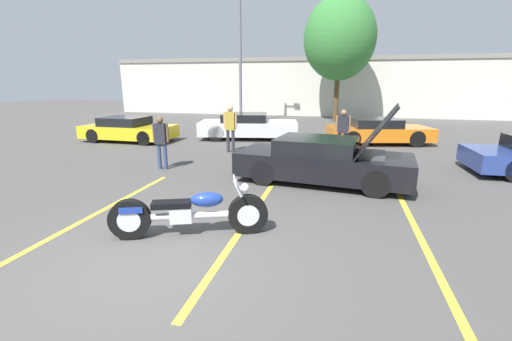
% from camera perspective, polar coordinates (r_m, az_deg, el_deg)
% --- Properties ---
extents(ground_plane, '(80.00, 80.00, 0.00)m').
position_cam_1_polar(ground_plane, '(5.40, -17.75, -14.70)').
color(ground_plane, '#514F4C').
extents(parking_stripe_foreground, '(0.12, 5.38, 0.01)m').
position_cam_1_polar(parking_stripe_foreground, '(7.72, -24.66, -6.30)').
color(parking_stripe_foreground, yellow).
rests_on(parking_stripe_foreground, ground).
extents(parking_stripe_middle, '(0.12, 5.38, 0.01)m').
position_cam_1_polar(parking_stripe_middle, '(6.35, -2.13, -9.34)').
color(parking_stripe_middle, yellow).
rests_on(parking_stripe_middle, ground).
extents(parking_stripe_back, '(0.12, 5.38, 0.01)m').
position_cam_1_polar(parking_stripe_back, '(6.31, 26.21, -11.10)').
color(parking_stripe_back, yellow).
rests_on(parking_stripe_back, ground).
extents(far_building, '(32.00, 4.20, 4.40)m').
position_cam_1_polar(far_building, '(28.98, 8.93, 13.94)').
color(far_building, beige).
rests_on(far_building, ground).
extents(light_pole, '(1.21, 0.28, 8.85)m').
position_cam_1_polar(light_pole, '(21.83, -2.48, 20.44)').
color(light_pole, slate).
rests_on(light_pole, ground).
extents(tree_background, '(4.50, 4.50, 7.82)m').
position_cam_1_polar(tree_background, '(23.70, 13.76, 20.59)').
color(tree_background, brown).
rests_on(tree_background, ground).
extents(motorcycle, '(2.56, 1.16, 0.98)m').
position_cam_1_polar(motorcycle, '(5.97, -11.01, -6.95)').
color(motorcycle, black).
rests_on(motorcycle, ground).
extents(show_car_hood_open, '(4.59, 2.31, 2.06)m').
position_cam_1_polar(show_car_hood_open, '(9.08, 11.19, 1.62)').
color(show_car_hood_open, black).
rests_on(show_car_hood_open, ground).
extents(parked_car_left_row, '(4.02, 1.83, 1.07)m').
position_cam_1_polar(parked_car_left_row, '(16.33, -20.50, 6.43)').
color(parked_car_left_row, yellow).
rests_on(parked_car_left_row, ground).
extents(parked_car_mid_right_row, '(4.51, 2.75, 1.08)m').
position_cam_1_polar(parked_car_mid_right_row, '(15.54, 19.59, 6.18)').
color(parked_car_mid_right_row, orange).
rests_on(parked_car_mid_right_row, ground).
extents(parked_car_mid_left_row, '(4.73, 2.73, 1.17)m').
position_cam_1_polar(parked_car_mid_left_row, '(15.98, -1.37, 7.39)').
color(parked_car_mid_left_row, silver).
rests_on(parked_car_mid_left_row, ground).
extents(spectator_near_motorcycle, '(0.52, 0.23, 1.74)m').
position_cam_1_polar(spectator_near_motorcycle, '(12.81, -4.31, 7.63)').
color(spectator_near_motorcycle, '#333338').
rests_on(spectator_near_motorcycle, ground).
extents(spectator_by_show_car, '(0.52, 0.21, 1.59)m').
position_cam_1_polar(spectator_by_show_car, '(10.62, -15.55, 5.17)').
color(spectator_by_show_car, '#38476B').
rests_on(spectator_by_show_car, ground).
extents(spectator_midground, '(0.52, 0.21, 1.62)m').
position_cam_1_polar(spectator_midground, '(12.73, 14.27, 6.84)').
color(spectator_midground, '#333338').
rests_on(spectator_midground, ground).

